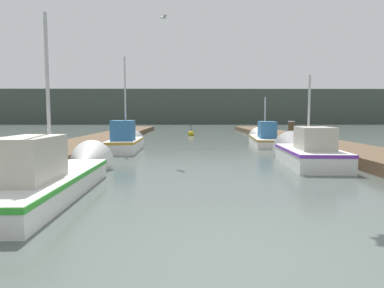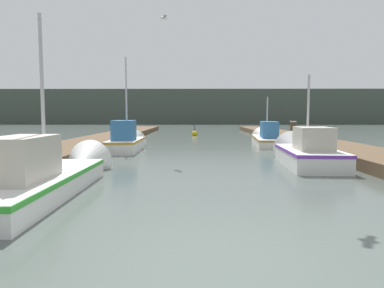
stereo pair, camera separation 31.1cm
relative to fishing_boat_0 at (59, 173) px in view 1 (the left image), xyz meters
The scene contains 12 objects.
ground_plane 5.58m from the fishing_boat_0, 46.75° to the right, with size 200.00×200.00×0.00m.
dock_left 12.16m from the fishing_boat_0, 100.88° to the left, with size 2.74×40.00×0.41m.
dock_right 15.53m from the fishing_boat_0, 50.26° to the left, with size 2.74×40.00×0.41m.
distant_shore_ridge 63.42m from the fishing_boat_0, 86.55° to the left, with size 120.00×16.00×6.49m.
fishing_boat_0 is the anchor object (origin of this frame).
fishing_boat_1 8.47m from the fishing_boat_0, 29.53° to the left, with size 1.94×4.81×3.64m.
fishing_boat_2 8.71m from the fishing_boat_0, 89.75° to the left, with size 1.44×4.61×4.89m.
fishing_boat_3 14.62m from the fishing_boat_0, 58.35° to the left, with size 1.97×6.30×3.26m.
mooring_piling_1 12.62m from the fishing_boat_0, 94.39° to the left, with size 0.35×0.35×1.20m.
mooring_piling_2 12.87m from the fishing_boat_0, 48.75° to the left, with size 0.34×0.34×1.44m.
channel_buoy 21.08m from the fishing_boat_0, 80.90° to the left, with size 0.51×0.51×1.01m.
seagull_1 9.02m from the fishing_boat_0, 73.28° to the left, with size 0.31×0.55×0.12m.
Camera 1 is at (-0.71, -4.08, 1.78)m, focal length 32.00 mm.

